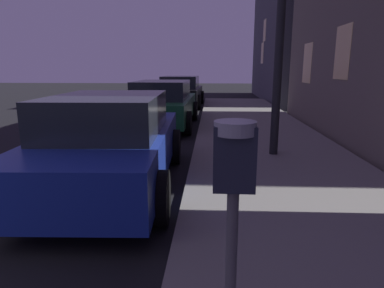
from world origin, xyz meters
TOP-DOWN VIEW (x-y plane):
  - parking_meter at (4.48, 0.63)m, footprint 0.19×0.19m
  - car_blue at (2.85, 4.03)m, footprint 2.10×4.28m
  - car_green at (2.85, 9.53)m, footprint 2.00×4.42m
  - car_black at (2.85, 15.29)m, footprint 2.18×4.24m

SIDE VIEW (x-z plane):
  - car_black at x=2.85m, z-range -0.01..1.42m
  - car_blue at x=2.85m, z-range 0.00..1.43m
  - car_green at x=2.85m, z-range 0.00..1.43m
  - parking_meter at x=4.48m, z-range 0.52..1.95m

